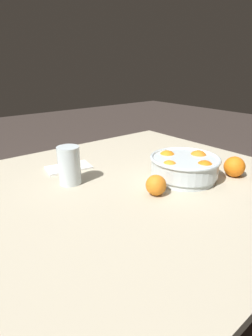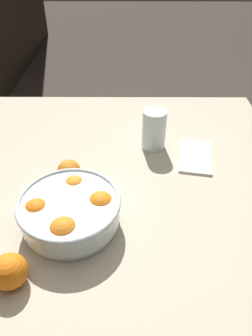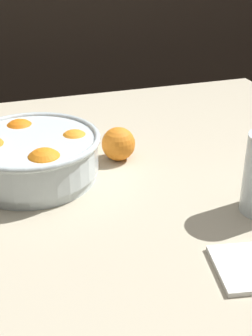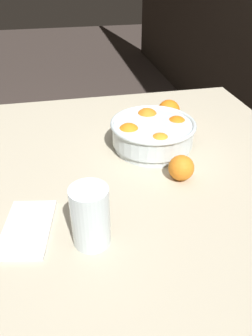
# 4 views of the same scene
# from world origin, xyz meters

# --- Properties ---
(ground_plane) EXTENTS (12.00, 12.00, 0.00)m
(ground_plane) POSITION_xyz_m (0.00, 0.00, 0.00)
(ground_plane) COLOR #3D332D
(dining_table) EXTENTS (1.19, 1.12, 0.73)m
(dining_table) POSITION_xyz_m (0.00, 0.00, 0.66)
(dining_table) COLOR #B7AD93
(dining_table) RESTS_ON ground_plane
(fruit_bowl) EXTENTS (0.26, 0.26, 0.10)m
(fruit_bowl) POSITION_xyz_m (-0.14, 0.10, 0.78)
(fruit_bowl) COLOR silver
(fruit_bowl) RESTS_ON dining_table
(juice_glass) EXTENTS (0.08, 0.08, 0.14)m
(juice_glass) POSITION_xyz_m (0.22, -0.13, 0.80)
(juice_glass) COLOR #F4A314
(juice_glass) RESTS_ON dining_table
(orange_loose_near_bowl) EXTENTS (0.08, 0.08, 0.08)m
(orange_loose_near_bowl) POSITION_xyz_m (-0.31, 0.21, 0.77)
(orange_loose_near_bowl) COLOR orange
(orange_loose_near_bowl) RESTS_ON dining_table
(orange_loose_front) EXTENTS (0.07, 0.07, 0.07)m
(orange_loose_front) POSITION_xyz_m (0.04, 0.13, 0.77)
(orange_loose_front) COLOR orange
(orange_loose_front) RESTS_ON dining_table
(napkin) EXTENTS (0.20, 0.14, 0.01)m
(napkin) POSITION_xyz_m (0.15, -0.27, 0.74)
(napkin) COLOR white
(napkin) RESTS_ON dining_table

